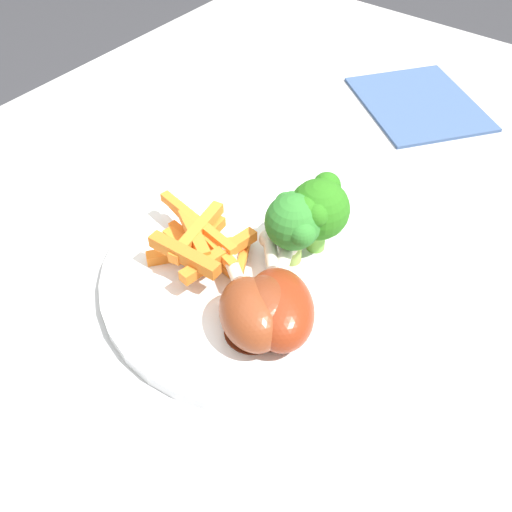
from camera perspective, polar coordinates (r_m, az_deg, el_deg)
The scene contains 9 objects.
dining_table at distance 0.66m, azimuth -3.88°, elevation -5.90°, with size 1.23×0.79×0.74m.
dinner_plate at distance 0.55m, azimuth 0.00°, elevation -1.90°, with size 0.29×0.29×0.01m, color white.
broccoli_floret_front at distance 0.54m, azimuth 5.92°, elevation 4.60°, with size 0.07×0.06×0.08m.
broccoli_floret_middle at distance 0.53m, azimuth 3.60°, elevation 3.25°, with size 0.05×0.05×0.07m.
carrot_fries_pile at distance 0.55m, azimuth -5.32°, elevation 1.18°, with size 0.09×0.13×0.04m.
chicken_drumstick_near at distance 0.49m, azimuth 1.19°, elevation -4.78°, with size 0.13×0.08×0.05m.
chicken_drumstick_far at distance 0.49m, azimuth -0.50°, elevation -5.25°, with size 0.10×0.12×0.05m.
chicken_drumstick_extra at distance 0.49m, azimuth 2.17°, elevation -4.74°, with size 0.12×0.12×0.04m.
napkin at distance 0.83m, azimuth 15.33°, elevation 13.91°, with size 0.17×0.14×0.00m, color #3D5684.
Camera 1 is at (-0.30, -0.29, 1.15)m, focal length 41.76 mm.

